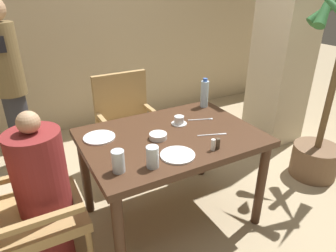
% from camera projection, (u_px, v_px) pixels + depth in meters
% --- Properties ---
extents(ground_plane, '(16.00, 16.00, 0.00)m').
position_uv_depth(ground_plane, '(171.00, 215.00, 2.49)').
color(ground_plane, tan).
extents(wall_back, '(8.00, 0.06, 2.80)m').
position_uv_depth(wall_back, '(85.00, 15.00, 3.55)').
color(wall_back, tan).
rests_on(wall_back, ground_plane).
extents(pillar_stone, '(0.51, 0.51, 2.70)m').
position_uv_depth(pillar_stone, '(288.00, 24.00, 3.21)').
color(pillar_stone, beige).
rests_on(pillar_stone, ground_plane).
extents(dining_table, '(1.26, 0.90, 0.76)m').
position_uv_depth(dining_table, '(171.00, 147.00, 2.21)').
color(dining_table, '#422819').
rests_on(dining_table, ground_plane).
extents(chair_left_side, '(0.55, 0.55, 0.96)m').
position_uv_depth(chair_left_side, '(20.00, 208.00, 1.81)').
color(chair_left_side, '#A88451').
rests_on(chair_left_side, ground_plane).
extents(diner_in_left_chair, '(0.32, 0.32, 1.12)m').
position_uv_depth(diner_in_left_chair, '(44.00, 193.00, 1.85)').
color(diner_in_left_chair, maroon).
rests_on(diner_in_left_chair, ground_plane).
extents(chair_far_side, '(0.55, 0.55, 0.96)m').
position_uv_depth(chair_far_side, '(128.00, 121.00, 2.96)').
color(chair_far_side, '#A88451').
rests_on(chair_far_side, ground_plane).
extents(standing_host, '(0.28, 0.32, 1.66)m').
position_uv_depth(standing_host, '(10.00, 83.00, 2.84)').
color(standing_host, '#2D2D33').
rests_on(standing_host, ground_plane).
extents(potted_palm, '(0.64, 0.69, 1.92)m').
position_uv_depth(potted_palm, '(326.00, 112.00, 2.73)').
color(potted_palm, brown).
rests_on(potted_palm, ground_plane).
extents(plate_main_left, '(0.22, 0.22, 0.01)m').
position_uv_depth(plate_main_left, '(178.00, 155.00, 1.90)').
color(plate_main_left, white).
rests_on(plate_main_left, dining_table).
extents(plate_main_right, '(0.22, 0.22, 0.01)m').
position_uv_depth(plate_main_right, '(99.00, 137.00, 2.11)').
color(plate_main_right, white).
rests_on(plate_main_right, dining_table).
extents(teacup_with_saucer, '(0.12, 0.12, 0.07)m').
position_uv_depth(teacup_with_saucer, '(179.00, 121.00, 2.31)').
color(teacup_with_saucer, white).
rests_on(teacup_with_saucer, dining_table).
extents(bowl_small, '(0.13, 0.13, 0.04)m').
position_uv_depth(bowl_small, '(158.00, 136.00, 2.10)').
color(bowl_small, white).
rests_on(bowl_small, dining_table).
extents(water_bottle, '(0.07, 0.07, 0.26)m').
position_uv_depth(water_bottle, '(204.00, 94.00, 2.61)').
color(water_bottle, silver).
rests_on(water_bottle, dining_table).
extents(glass_tall_near, '(0.08, 0.08, 0.14)m').
position_uv_depth(glass_tall_near, '(118.00, 161.00, 1.72)').
color(glass_tall_near, silver).
rests_on(glass_tall_near, dining_table).
extents(glass_tall_mid, '(0.08, 0.08, 0.14)m').
position_uv_depth(glass_tall_mid, '(152.00, 157.00, 1.76)').
color(glass_tall_mid, silver).
rests_on(glass_tall_mid, dining_table).
extents(salt_shaker, '(0.03, 0.03, 0.08)m').
position_uv_depth(salt_shaker, '(213.00, 145.00, 1.95)').
color(salt_shaker, white).
rests_on(salt_shaker, dining_table).
extents(pepper_shaker, '(0.03, 0.03, 0.08)m').
position_uv_depth(pepper_shaker, '(218.00, 144.00, 1.97)').
color(pepper_shaker, '#4C3D2D').
rests_on(pepper_shaker, dining_table).
extents(fork_beside_plate, '(0.20, 0.09, 0.00)m').
position_uv_depth(fork_beside_plate, '(203.00, 119.00, 2.40)').
color(fork_beside_plate, silver).
rests_on(fork_beside_plate, dining_table).
extents(knife_beside_plate, '(0.21, 0.08, 0.00)m').
position_uv_depth(knife_beside_plate, '(214.00, 135.00, 2.16)').
color(knife_beside_plate, silver).
rests_on(knife_beside_plate, dining_table).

